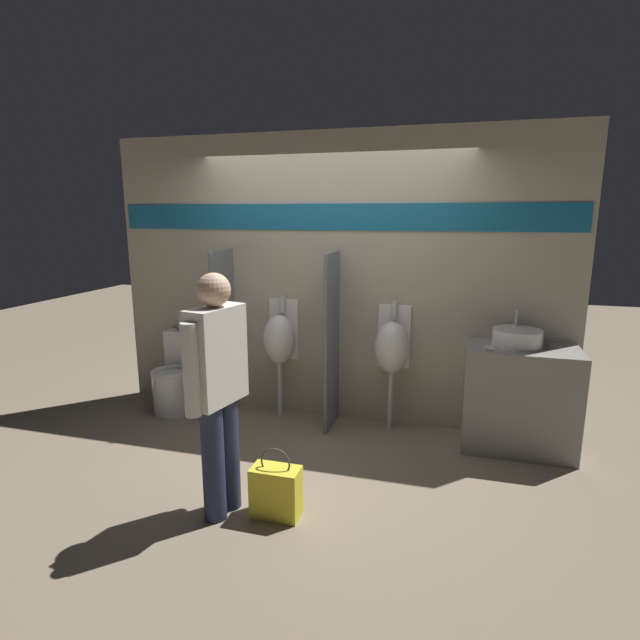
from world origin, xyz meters
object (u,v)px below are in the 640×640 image
object	(u,v)px
sink_basin	(517,337)
cell_phone	(490,348)
shopping_bag	(276,491)
person_in_vest	(218,386)
toilet	(175,379)
urinal_far	(392,347)
urinal_near_counter	(279,339)

from	to	relation	value
sink_basin	cell_phone	distance (m)	0.28
sink_basin	shopping_bag	bearing A→B (deg)	-135.88
person_in_vest	shopping_bag	distance (m)	0.80
cell_phone	shopping_bag	xyz separation A→B (m)	(-1.35, -1.37, -0.72)
toilet	person_in_vest	bearing A→B (deg)	-49.70
urinal_far	shopping_bag	world-z (taller)	urinal_far
cell_phone	person_in_vest	world-z (taller)	person_in_vest
urinal_near_counter	shopping_bag	world-z (taller)	urinal_near_counter
toilet	urinal_far	bearing A→B (deg)	3.77
sink_basin	urinal_near_counter	size ratio (longest dim) A/B	0.34
person_in_vest	shopping_bag	xyz separation A→B (m)	(0.36, 0.06, -0.72)
sink_basin	person_in_vest	distance (m)	2.50
cell_phone	urinal_far	distance (m)	0.86
shopping_bag	urinal_near_counter	bearing A→B (deg)	109.11
urinal_near_counter	person_in_vest	distance (m)	1.66
toilet	person_in_vest	world-z (taller)	person_in_vest
urinal_near_counter	person_in_vest	world-z (taller)	person_in_vest
urinal_far	person_in_vest	size ratio (longest dim) A/B	0.74
urinal_near_counter	urinal_far	size ratio (longest dim) A/B	1.00
urinal_near_counter	urinal_far	world-z (taller)	same
urinal_far	person_in_vest	xyz separation A→B (m)	(-0.89, -1.64, 0.11)
person_in_vest	sink_basin	bearing A→B (deg)	-38.24
toilet	person_in_vest	xyz separation A→B (m)	(1.27, -1.50, 0.56)
cell_phone	person_in_vest	size ratio (longest dim) A/B	0.09
sink_basin	person_in_vest	bearing A→B (deg)	-140.68
urinal_far	toilet	bearing A→B (deg)	-176.23
toilet	shopping_bag	world-z (taller)	toilet
toilet	sink_basin	bearing A→B (deg)	1.47
cell_phone	toilet	xyz separation A→B (m)	(-2.99, 0.08, -0.56)
toilet	urinal_near_counter	bearing A→B (deg)	7.51
cell_phone	toilet	bearing A→B (deg)	178.55
cell_phone	person_in_vest	xyz separation A→B (m)	(-1.71, -1.43, -0.00)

